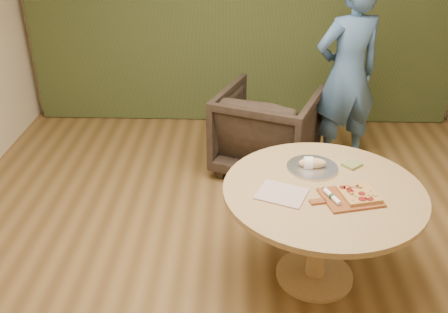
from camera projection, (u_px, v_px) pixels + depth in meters
room_shell at (243, 102)px, 2.85m from camera, size 5.04×6.04×2.84m
curtain at (243, 0)px, 5.40m from camera, size 4.80×0.14×2.78m
pedestal_table at (322, 206)px, 3.32m from camera, size 1.32×1.32×0.75m
pizza_paddle at (349, 198)px, 3.14m from camera, size 0.47×0.36×0.01m
flatbread_pizza at (359, 194)px, 3.14m from camera, size 0.27×0.27×0.04m
cutlery_roll at (332, 196)px, 3.11m from camera, size 0.10×0.19×0.03m
newspaper at (282, 194)px, 3.18m from camera, size 0.37×0.34×0.01m
serving_tray at (312, 168)px, 3.48m from camera, size 0.36×0.36×0.02m
bread_roll at (311, 163)px, 3.46m from camera, size 0.19×0.09×0.09m
green_packet at (352, 165)px, 3.51m from camera, size 0.16×0.15×0.02m
armchair at (268, 126)px, 4.79m from camera, size 1.12×1.09×0.91m
person_standing at (347, 75)px, 4.69m from camera, size 0.79×0.65×1.85m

